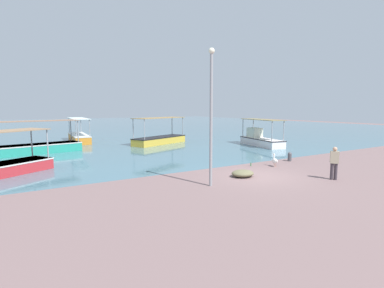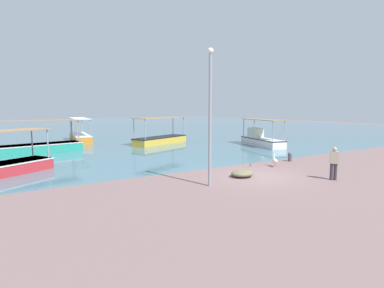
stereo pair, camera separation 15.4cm
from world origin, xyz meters
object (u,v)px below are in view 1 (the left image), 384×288
fishing_boat_outer (2,166)px  mooring_bollard (290,156)px  fisherman_standing (334,162)px  glass_bottle (251,164)px  fishing_boat_far_left (79,137)px  pelican (275,161)px  fishing_boat_near_left (35,147)px  lamp_post (211,111)px  fishing_boat_near_right (260,139)px  net_pile (243,173)px  fishing_boat_center (160,139)px

fishing_boat_outer → mooring_bollard: 17.52m
fisherman_standing → glass_bottle: fisherman_standing is taller
fishing_boat_far_left → pelican: 21.99m
fisherman_standing → fishing_boat_outer: bearing=145.4°
pelican → mooring_bollard: pelican is taller
fishing_boat_near_left → lamp_post: 16.90m
fishing_boat_near_right → net_pile: 13.62m
fishing_boat_far_left → net_pile: 22.07m
net_pile → fishing_boat_outer: bearing=147.2°
fishing_boat_far_left → net_pile: size_ratio=5.59×
fishing_boat_near_left → pelican: 18.44m
fishing_boat_outer → mooring_bollard: fishing_boat_outer is taller
mooring_bollard → fisherman_standing: fisherman_standing is taller
mooring_bollard → glass_bottle: 3.50m
pelican → net_pile: 3.70m
fishing_boat_near_right → fishing_boat_outer: (-21.02, -2.08, -0.14)m
fishing_boat_outer → glass_bottle: 14.20m
fishing_boat_center → lamp_post: 17.07m
fishing_boat_far_left → glass_bottle: bearing=-71.8°
fishing_boat_far_left → glass_bottle: 20.78m
net_pile → fishing_boat_far_left: bearing=100.7°
fishing_boat_far_left → lamp_post: size_ratio=1.10×
lamp_post → fisherman_standing: size_ratio=3.73×
fisherman_standing → net_pile: fisherman_standing is taller
fishing_boat_far_left → lamp_post: 22.58m
fishing_boat_near_left → fishing_boat_center: size_ratio=1.09×
pelican → mooring_bollard: (2.31, 0.82, -0.04)m
mooring_bollard → fishing_boat_near_left: bearing=138.7°
fishing_boat_near_left → glass_bottle: bearing=-49.0°
fishing_boat_near_left → fisherman_standing: fishing_boat_near_left is taller
fishing_boat_center → mooring_bollard: size_ratio=10.41×
fisherman_standing → pelican: bearing=89.6°
fishing_boat_center → lamp_post: (-4.98, -16.06, 2.98)m
mooring_bollard → net_pile: 6.15m
fishing_boat_near_right → pelican: size_ratio=7.15×
glass_bottle → mooring_bollard: bearing=-0.9°
mooring_bollard → net_pile: size_ratio=0.51×
fishing_boat_near_right → fishing_boat_outer: bearing=-174.4°
pelican → fishing_boat_outer: bearing=157.6°
fishing_boat_center → glass_bottle: bearing=-90.4°
fishing_boat_near_left → glass_bottle: 17.01m
fishing_boat_far_left → glass_bottle: fishing_boat_far_left is taller
fishing_boat_far_left → mooring_bollard: (9.97, -19.80, -0.22)m
fishing_boat_near_left → fishing_boat_center: (11.24, 0.64, -0.01)m
fishing_boat_center → glass_bottle: size_ratio=24.23×
fishing_boat_outer → fisherman_standing: 17.51m
fishing_boat_far_left → glass_bottle: size_ratio=25.67×
fishing_boat_outer → pelican: 15.61m
pelican → fisherman_standing: fisherman_standing is taller
pelican → fisherman_standing: 4.02m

